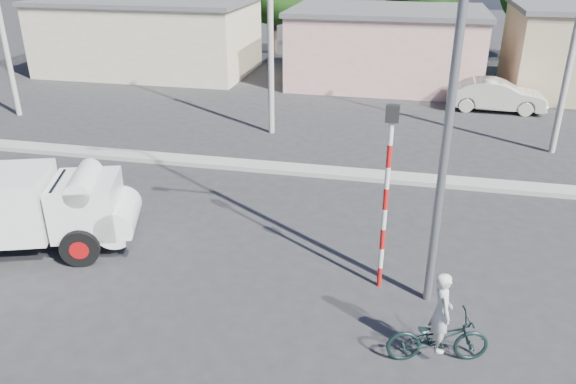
% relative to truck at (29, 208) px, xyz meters
% --- Properties ---
extents(ground_plane, '(120.00, 120.00, 0.00)m').
position_rel_truck_xyz_m(ground_plane, '(5.68, -1.28, -1.20)').
color(ground_plane, '#2A2A2C').
rests_on(ground_plane, ground).
extents(median, '(40.00, 0.80, 0.16)m').
position_rel_truck_xyz_m(median, '(5.68, 6.72, -1.12)').
color(median, '#99968E').
rests_on(median, ground).
extents(truck, '(5.58, 3.50, 2.17)m').
position_rel_truck_xyz_m(truck, '(0.00, 0.00, 0.00)').
color(truck, black).
rests_on(truck, ground).
extents(bicycle, '(2.06, 1.12, 1.03)m').
position_rel_truck_xyz_m(bicycle, '(10.13, -2.09, -0.69)').
color(bicycle, '#162927').
rests_on(bicycle, ground).
extents(cyclist, '(0.52, 0.68, 1.65)m').
position_rel_truck_xyz_m(cyclist, '(10.13, -2.09, -0.38)').
color(cyclist, silver).
rests_on(cyclist, ground).
extents(car_cream, '(4.47, 1.65, 1.46)m').
position_rel_truck_xyz_m(car_cream, '(13.17, 16.18, -0.47)').
color(car_cream, beige).
rests_on(car_cream, ground).
extents(traffic_pole, '(0.28, 0.18, 4.36)m').
position_rel_truck_xyz_m(traffic_pole, '(8.88, 0.22, 1.39)').
color(traffic_pole, red).
rests_on(traffic_pole, ground).
extents(streetlight, '(2.34, 0.22, 9.00)m').
position_rel_truck_xyz_m(streetlight, '(9.82, -0.08, 3.76)').
color(streetlight, slate).
rests_on(streetlight, ground).
extents(building_row, '(37.80, 7.30, 4.44)m').
position_rel_truck_xyz_m(building_row, '(6.78, 20.72, 0.93)').
color(building_row, beige).
rests_on(building_row, ground).
extents(utility_poles, '(35.40, 0.24, 8.00)m').
position_rel_truck_xyz_m(utility_poles, '(8.93, 10.72, 2.87)').
color(utility_poles, '#99968E').
rests_on(utility_poles, ground).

